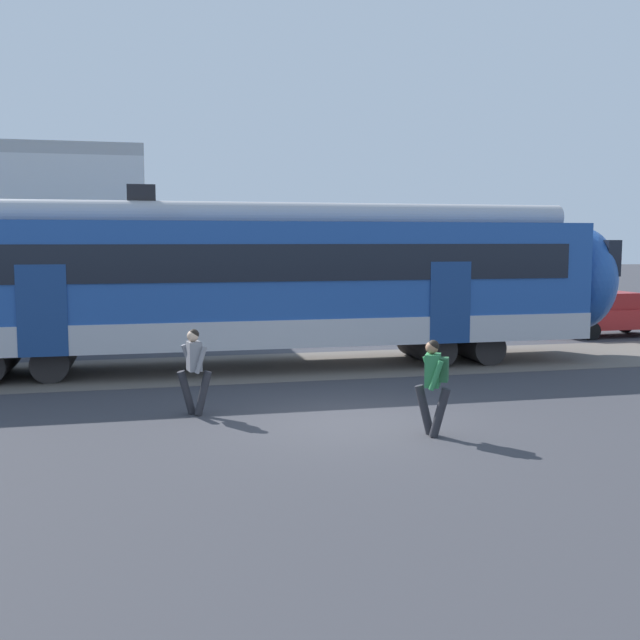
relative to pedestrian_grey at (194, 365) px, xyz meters
The scene contains 4 objects.
ground_plane 3.21m from the pedestrian_grey, 23.80° to the right, with size 160.00×160.00×0.00m, color #38383D.
pedestrian_grey is the anchor object (origin of this frame).
pedestrian_green 4.62m from the pedestrian_grey, 32.79° to the right, with size 0.57×0.66×1.67m.
parked_car_red 17.29m from the pedestrian_grey, 30.48° to the left, with size 4.04×1.84×1.54m.
Camera 1 is at (-3.65, -13.05, 3.34)m, focal length 42.00 mm.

